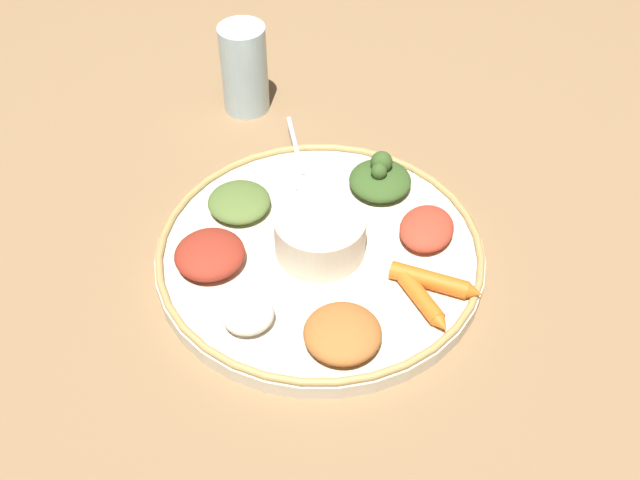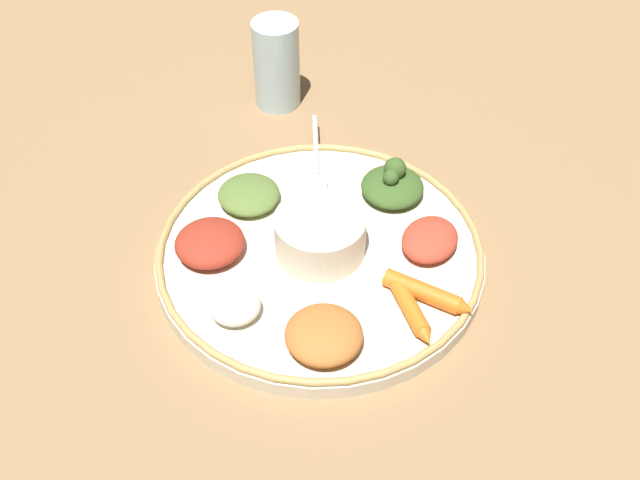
% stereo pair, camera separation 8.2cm
% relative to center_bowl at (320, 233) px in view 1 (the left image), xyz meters
% --- Properties ---
extents(ground_plane, '(2.40, 2.40, 0.00)m').
position_rel_center_bowl_xyz_m(ground_plane, '(0.00, 0.00, -0.04)').
color(ground_plane, olive).
extents(platter, '(0.35, 0.35, 0.02)m').
position_rel_center_bowl_xyz_m(platter, '(0.00, 0.00, -0.03)').
color(platter, beige).
rests_on(platter, ground_plane).
extents(platter_rim, '(0.35, 0.35, 0.01)m').
position_rel_center_bowl_xyz_m(platter_rim, '(0.00, 0.00, -0.02)').
color(platter_rim, tan).
rests_on(platter_rim, platter).
extents(center_bowl, '(0.10, 0.10, 0.05)m').
position_rel_center_bowl_xyz_m(center_bowl, '(0.00, 0.00, 0.00)').
color(center_bowl, beige).
rests_on(center_bowl, platter).
extents(spoon, '(0.11, 0.12, 0.01)m').
position_rel_center_bowl_xyz_m(spoon, '(0.09, 0.10, -0.02)').
color(spoon, silver).
rests_on(spoon, platter).
extents(greens_pile, '(0.10, 0.10, 0.05)m').
position_rel_center_bowl_xyz_m(greens_pile, '(0.12, 0.01, -0.01)').
color(greens_pile, '#385623').
rests_on(greens_pile, platter).
extents(carrot_near_spoon, '(0.05, 0.09, 0.02)m').
position_rel_center_bowl_xyz_m(carrot_near_spoon, '(0.01, -0.13, -0.02)').
color(carrot_near_spoon, orange).
rests_on(carrot_near_spoon, platter).
extents(carrot_outer, '(0.05, 0.10, 0.02)m').
position_rel_center_bowl_xyz_m(carrot_outer, '(0.03, -0.12, -0.02)').
color(carrot_outer, orange).
rests_on(carrot_outer, platter).
extents(mound_rice_white, '(0.07, 0.07, 0.03)m').
position_rel_center_bowl_xyz_m(mound_rice_white, '(-0.12, -0.01, -0.01)').
color(mound_rice_white, silver).
rests_on(mound_rice_white, platter).
extents(mound_chickpea, '(0.10, 0.10, 0.03)m').
position_rel_center_bowl_xyz_m(mound_chickpea, '(-0.08, -0.10, -0.01)').
color(mound_chickpea, '#B2662D').
rests_on(mound_chickpea, platter).
extents(mound_beet, '(0.08, 0.08, 0.03)m').
position_rel_center_bowl_xyz_m(mound_beet, '(-0.09, 0.08, -0.01)').
color(mound_beet, maroon).
rests_on(mound_beet, platter).
extents(mound_collards, '(0.09, 0.09, 0.02)m').
position_rel_center_bowl_xyz_m(mound_collards, '(-0.01, 0.11, -0.01)').
color(mound_collards, '#567033').
rests_on(mound_collards, platter).
extents(mound_berbere_red, '(0.09, 0.08, 0.02)m').
position_rel_center_bowl_xyz_m(mound_berbere_red, '(0.09, -0.08, -0.01)').
color(mound_berbere_red, '#B73D28').
rests_on(mound_berbere_red, platter).
extents(drinking_glass, '(0.06, 0.06, 0.12)m').
position_rel_center_bowl_xyz_m(drinking_glass, '(0.16, 0.26, 0.01)').
color(drinking_glass, silver).
rests_on(drinking_glass, ground_plane).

